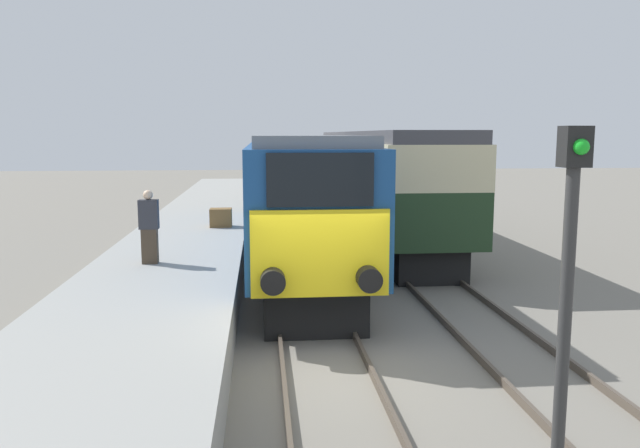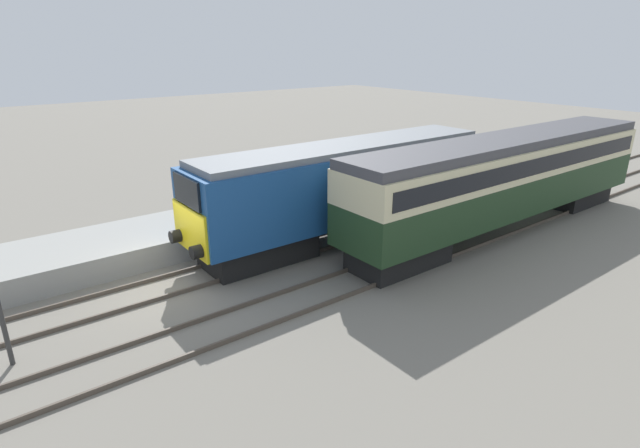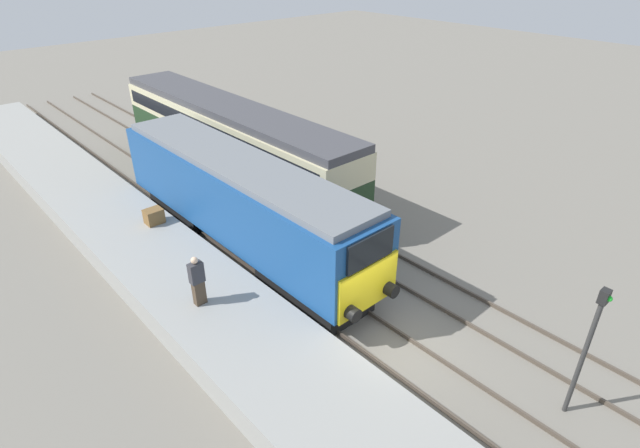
% 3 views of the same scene
% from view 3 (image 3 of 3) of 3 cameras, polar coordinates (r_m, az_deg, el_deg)
% --- Properties ---
extents(ground_plane, '(120.00, 120.00, 0.00)m').
position_cam_3_polar(ground_plane, '(15.90, 7.40, -13.59)').
color(ground_plane, slate).
extents(platform_left, '(3.50, 50.00, 0.90)m').
position_cam_3_polar(platform_left, '(19.29, -17.63, -4.46)').
color(platform_left, gray).
rests_on(platform_left, ground_plane).
extents(rails_near_track, '(1.51, 60.00, 0.14)m').
position_cam_3_polar(rails_near_track, '(18.65, -4.21, -5.65)').
color(rails_near_track, '#4C4238').
rests_on(rails_near_track, ground_plane).
extents(rails_far_track, '(1.50, 60.00, 0.14)m').
position_cam_3_polar(rails_far_track, '(20.54, 3.23, -1.98)').
color(rails_far_track, '#4C4238').
rests_on(rails_far_track, ground_plane).
extents(locomotive, '(2.70, 13.80, 3.86)m').
position_cam_3_polar(locomotive, '(19.35, -9.04, 2.63)').
color(locomotive, black).
rests_on(locomotive, ground_plane).
extents(passenger_carriage, '(2.75, 16.81, 4.00)m').
position_cam_3_polar(passenger_carriage, '(25.46, -10.14, 9.90)').
color(passenger_carriage, black).
rests_on(passenger_carriage, ground_plane).
extents(person_on_platform, '(0.44, 0.26, 1.72)m').
position_cam_3_polar(person_on_platform, '(15.82, -13.84, -6.32)').
color(person_on_platform, '#473828').
rests_on(person_on_platform, platform_left).
extents(signal_post, '(0.24, 0.28, 3.96)m').
position_cam_3_polar(signal_post, '(13.98, 28.28, -11.94)').
color(signal_post, '#333333').
rests_on(signal_post, ground_plane).
extents(luggage_crate, '(0.70, 0.56, 0.60)m').
position_cam_3_polar(luggage_crate, '(21.08, -18.45, 0.85)').
color(luggage_crate, brown).
rests_on(luggage_crate, platform_left).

